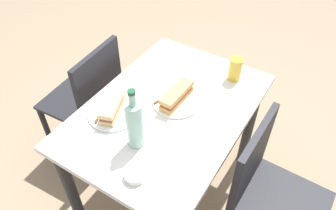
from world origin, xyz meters
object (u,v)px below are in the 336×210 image
object	(u,v)px
water_bottle	(135,124)
dining_table	(168,125)
knife_far	(101,112)
plate_near	(177,101)
baguette_sandwich_near	(177,95)
chair_far	(90,99)
knife_near	(166,97)
beer_glass	(235,69)
plate_far	(113,113)
chair_near	(266,192)
olive_bowl	(135,175)
baguette_sandwich_far	(112,107)

from	to	relation	value
water_bottle	dining_table	bearing A→B (deg)	0.88
knife_far	plate_near	bearing A→B (deg)	-44.99
baguette_sandwich_near	chair_far	bearing A→B (deg)	95.04
dining_table	water_bottle	xyz separation A→B (m)	(-0.26, -0.00, 0.25)
chair_far	knife_near	xyz separation A→B (m)	(0.04, -0.52, 0.24)
knife_far	chair_far	bearing A→B (deg)	56.07
plate_near	beer_glass	world-z (taller)	beer_glass
plate_far	beer_glass	distance (m)	0.68
chair_far	chair_near	xyz separation A→B (m)	(-0.05, -1.13, 0.00)
baguette_sandwich_near	knife_near	world-z (taller)	baguette_sandwich_near
olive_bowl	water_bottle	bearing A→B (deg)	32.90
plate_far	olive_bowl	xyz separation A→B (m)	(-0.23, -0.30, 0.01)
chair_far	chair_near	size ratio (longest dim) A/B	1.00
baguette_sandwich_far	olive_bowl	xyz separation A→B (m)	(-0.23, -0.30, -0.03)
baguette_sandwich_far	beer_glass	world-z (taller)	beer_glass
chair_far	baguette_sandwich_far	size ratio (longest dim) A/B	4.26
baguette_sandwich_far	plate_near	bearing A→B (deg)	-42.64
chair_near	plate_far	world-z (taller)	chair_near
baguette_sandwich_near	water_bottle	size ratio (longest dim) A/B	0.71
chair_far	plate_near	bearing A→B (deg)	-84.96
dining_table	knife_near	bearing A→B (deg)	41.90
water_bottle	plate_near	bearing A→B (deg)	-2.03
beer_glass	baguette_sandwich_near	bearing A→B (deg)	153.17
knife_near	beer_glass	size ratio (longest dim) A/B	1.35
dining_table	plate_near	xyz separation A→B (m)	(0.06, -0.02, 0.13)
baguette_sandwich_near	water_bottle	xyz separation A→B (m)	(-0.32, 0.01, 0.08)
plate_far	baguette_sandwich_far	distance (m)	0.04
plate_near	baguette_sandwich_far	world-z (taller)	baguette_sandwich_far
plate_far	knife_far	world-z (taller)	knife_far
plate_near	knife_far	bearing A→B (deg)	135.01
baguette_sandwich_near	olive_bowl	xyz separation A→B (m)	(-0.47, -0.08, -0.03)
baguette_sandwich_far	chair_far	bearing A→B (deg)	63.22
knife_far	olive_bowl	distance (m)	0.40
plate_far	knife_far	distance (m)	0.06
baguette_sandwich_near	knife_near	xyz separation A→B (m)	(-0.01, 0.06, -0.03)
chair_near	plate_far	size ratio (longest dim) A/B	3.58
plate_far	knife_far	bearing A→B (deg)	121.44
dining_table	water_bottle	world-z (taller)	water_bottle
baguette_sandwich_far	water_bottle	xyz separation A→B (m)	(-0.08, -0.21, 0.08)
beer_glass	olive_bowl	xyz separation A→B (m)	(-0.80, 0.08, -0.05)
chair_near	plate_near	xyz separation A→B (m)	(0.10, 0.55, 0.23)
olive_bowl	chair_far	bearing A→B (deg)	57.95
dining_table	baguette_sandwich_near	size ratio (longest dim) A/B	4.79
chair_near	baguette_sandwich_far	xyz separation A→B (m)	(-0.13, 0.77, 0.27)
dining_table	baguette_sandwich_near	world-z (taller)	baguette_sandwich_near
plate_near	beer_glass	size ratio (longest dim) A/B	1.87
dining_table	chair_far	xyz separation A→B (m)	(0.01, 0.57, -0.10)
plate_near	olive_bowl	distance (m)	0.48
chair_near	plate_far	distance (m)	0.81
plate_far	water_bottle	bearing A→B (deg)	-112.43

